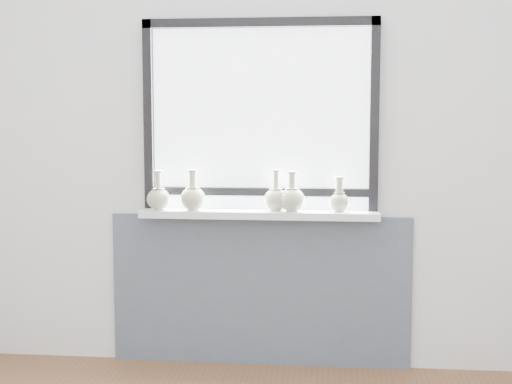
# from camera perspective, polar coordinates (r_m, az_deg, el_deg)

# --- Properties ---
(back_wall) EXTENTS (3.60, 0.02, 2.60)m
(back_wall) POSITION_cam_1_polar(r_m,az_deg,el_deg) (4.00, 0.38, 4.39)
(back_wall) COLOR silver
(back_wall) RESTS_ON ground
(apron_panel) EXTENTS (1.70, 0.03, 0.86)m
(apron_panel) POSITION_cam_1_polar(r_m,az_deg,el_deg) (4.09, 0.33, -7.90)
(apron_panel) COLOR #4A5564
(apron_panel) RESTS_ON ground
(windowsill) EXTENTS (1.32, 0.18, 0.04)m
(windowsill) POSITION_cam_1_polar(r_m,az_deg,el_deg) (3.94, 0.24, -1.78)
(windowsill) COLOR white
(windowsill) RESTS_ON apron_panel
(window) EXTENTS (1.30, 0.06, 1.05)m
(window) POSITION_cam_1_polar(r_m,az_deg,el_deg) (3.96, 0.33, 6.41)
(window) COLOR black
(window) RESTS_ON windowsill
(vase_a) EXTENTS (0.13, 0.13, 0.22)m
(vase_a) POSITION_cam_1_polar(r_m,az_deg,el_deg) (4.00, -7.81, -0.43)
(vase_a) COLOR #B2BB95
(vase_a) RESTS_ON windowsill
(vase_b) EXTENTS (0.14, 0.14, 0.23)m
(vase_b) POSITION_cam_1_polar(r_m,az_deg,el_deg) (3.95, -5.07, -0.39)
(vase_b) COLOR #B2BB95
(vase_b) RESTS_ON windowsill
(vase_c) EXTENTS (0.13, 0.13, 0.23)m
(vase_c) POSITION_cam_1_polar(r_m,az_deg,el_deg) (3.92, 1.61, -0.48)
(vase_c) COLOR #B2BB95
(vase_c) RESTS_ON windowsill
(vase_d) EXTENTS (0.14, 0.14, 0.22)m
(vase_d) POSITION_cam_1_polar(r_m,az_deg,el_deg) (3.90, 2.90, -0.48)
(vase_d) COLOR #B2BB95
(vase_d) RESTS_ON windowsill
(vase_e) EXTENTS (0.11, 0.11, 0.19)m
(vase_e) POSITION_cam_1_polar(r_m,az_deg,el_deg) (3.91, 6.67, -0.63)
(vase_e) COLOR #B2BB95
(vase_e) RESTS_ON windowsill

